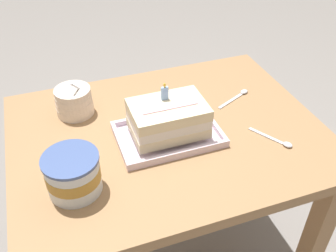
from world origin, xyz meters
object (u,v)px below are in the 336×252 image
(birthday_cake, at_px, (168,118))
(bowl_stack, at_px, (74,101))
(serving_spoon_by_bowls, at_px, (280,142))
(foil_tray, at_px, (168,135))
(ice_cream_tub, at_px, (73,174))
(serving_spoon_near_tray, at_px, (239,95))

(birthday_cake, height_order, bowl_stack, birthday_cake)
(birthday_cake, xyz_separation_m, serving_spoon_by_bowls, (0.30, -0.13, -0.07))
(foil_tray, bearing_deg, ice_cream_tub, -158.32)
(foil_tray, relative_size, serving_spoon_by_bowls, 2.35)
(foil_tray, bearing_deg, serving_spoon_by_bowls, -23.91)
(ice_cream_tub, bearing_deg, serving_spoon_by_bowls, -1.70)
(serving_spoon_near_tray, bearing_deg, foil_tray, -157.32)
(serving_spoon_by_bowls, bearing_deg, serving_spoon_near_tray, 88.95)
(foil_tray, xyz_separation_m, ice_cream_tub, (-0.29, -0.11, 0.05))
(birthday_cake, bearing_deg, ice_cream_tub, -158.31)
(foil_tray, relative_size, serving_spoon_near_tray, 2.12)
(bowl_stack, relative_size, serving_spoon_near_tray, 0.89)
(ice_cream_tub, xyz_separation_m, serving_spoon_by_bowls, (0.59, -0.02, -0.05))
(ice_cream_tub, bearing_deg, serving_spoon_near_tray, 22.19)
(ice_cream_tub, distance_m, serving_spoon_near_tray, 0.64)
(foil_tray, bearing_deg, bowl_stack, 137.86)
(birthday_cake, height_order, ice_cream_tub, birthday_cake)
(foil_tray, xyz_separation_m, bowl_stack, (-0.24, 0.21, 0.04))
(birthday_cake, xyz_separation_m, ice_cream_tub, (-0.29, -0.11, -0.02))
(serving_spoon_near_tray, bearing_deg, bowl_stack, 170.69)
(serving_spoon_by_bowls, bearing_deg, ice_cream_tub, 178.30)
(birthday_cake, height_order, serving_spoon_by_bowls, birthday_cake)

